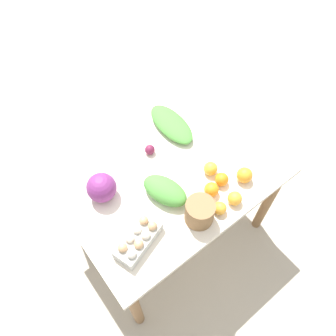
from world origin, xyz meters
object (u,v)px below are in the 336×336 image
paper_bag (200,212)px  orange_2 (235,198)px  orange_5 (245,175)px  cabbage_purple (102,188)px  orange_1 (222,179)px  greens_bunch_scallion (171,124)px  orange_4 (211,169)px  greens_bunch_dandelion (165,191)px  egg_carton (138,239)px  orange_0 (211,190)px  orange_3 (220,208)px  beet_root (150,150)px

paper_bag → orange_2: size_ratio=1.96×
orange_2 → orange_5: orange_5 is taller
cabbage_purple → orange_1: cabbage_purple is taller
greens_bunch_scallion → orange_4: bearing=85.2°
greens_bunch_dandelion → orange_2: bearing=135.8°
paper_bag → greens_bunch_dandelion: paper_bag is taller
greens_bunch_scallion → orange_5: size_ratio=4.20×
cabbage_purple → paper_bag: 0.50m
egg_carton → cabbage_purple: bearing=70.8°
paper_bag → orange_4: 0.28m
egg_carton → greens_bunch_scallion: bearing=21.4°
orange_0 → orange_3: size_ratio=1.14×
egg_carton → orange_2: 0.52m
cabbage_purple → greens_bunch_dandelion: size_ratio=0.61×
orange_4 → paper_bag: bearing=36.5°
orange_5 → orange_3: bearing=14.5°
greens_bunch_dandelion → beet_root: (-0.10, -0.27, -0.02)m
egg_carton → beet_root: bearing=29.9°
orange_2 → orange_4: orange_4 is taller
greens_bunch_scallion → orange_0: orange_0 is taller
beet_root → orange_1: orange_1 is taller
cabbage_purple → orange_4: bearing=156.1°
greens_bunch_scallion → orange_5: (-0.08, 0.52, 0.01)m
paper_bag → orange_5: bearing=-175.8°
greens_bunch_dandelion → orange_5: (-0.39, 0.18, -0.01)m
greens_bunch_scallion → orange_1: bearing=86.1°
greens_bunch_scallion → orange_2: orange_2 is taller
cabbage_purple → beet_root: cabbage_purple is taller
orange_5 → orange_4: bearing=-52.3°
beet_root → orange_2: (-0.15, 0.51, 0.01)m
greens_bunch_scallion → cabbage_purple: bearing=14.6°
orange_2 → paper_bag: bearing=-11.7°
greens_bunch_dandelion → orange_5: size_ratio=2.96×
orange_1 → orange_0: bearing=9.0°
egg_carton → beet_root: 0.53m
orange_0 → orange_4: bearing=-130.2°
cabbage_purple → paper_bag: (-0.30, 0.40, -0.01)m
cabbage_purple → orange_4: (-0.52, 0.23, -0.04)m
egg_carton → greens_bunch_dandelion: 0.28m
paper_bag → orange_2: bearing=168.3°
orange_1 → orange_4: (0.00, -0.08, 0.00)m
cabbage_purple → beet_root: (-0.35, -0.07, -0.05)m
orange_2 → greens_bunch_scallion: bearing=-95.5°
egg_carton → paper_bag: 0.32m
beet_root → orange_3: orange_3 is taller
orange_1 → beet_root: bearing=-65.5°
paper_bag → orange_4: size_ratio=1.92×
orange_4 → orange_5: bearing=127.7°
egg_carton → orange_5: bearing=-23.0°
egg_carton → orange_2: bearing=-31.5°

